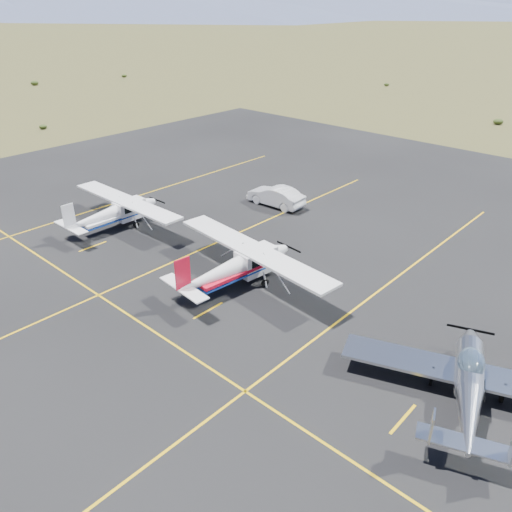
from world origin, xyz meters
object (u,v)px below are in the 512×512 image
aircraft_low_wing (469,381)px  aircraft_plain (114,212)px  sedan (276,196)px  aircraft_cessna (238,265)px

aircraft_low_wing → aircraft_plain: aircraft_plain is taller
aircraft_low_wing → sedan: size_ratio=2.17×
aircraft_cessna → aircraft_plain: (-0.14, 11.77, -0.10)m
aircraft_low_wing → sedan: (10.97, 19.27, -0.29)m
aircraft_low_wing → aircraft_cessna: bearing=67.5°
aircraft_cessna → aircraft_plain: aircraft_cessna is taller
aircraft_low_wing → sedan: aircraft_low_wing is taller
aircraft_plain → sedan: (10.74, -5.51, -0.43)m
aircraft_plain → sedan: 12.08m
aircraft_cessna → aircraft_plain: size_ratio=1.09×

